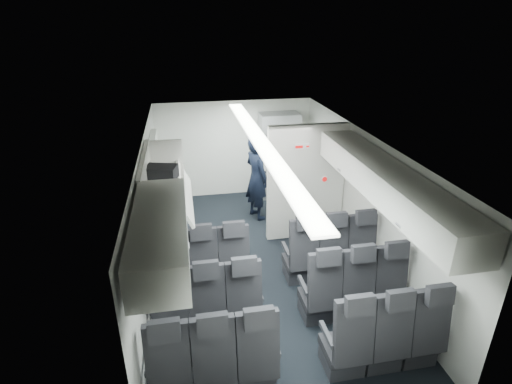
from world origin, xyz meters
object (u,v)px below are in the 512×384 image
object	(u,v)px
seat_row_rear	(302,352)
boarding_door	(158,184)
galley_unit	(279,156)
seat_row_front	(267,262)
carry_on_bag	(162,175)
seat_row_mid	(282,300)
flight_attendant	(257,178)

from	to	relation	value
seat_row_rear	boarding_door	size ratio (longest dim) A/B	1.79
seat_row_rear	boarding_door	xyz separation A→B (m)	(-1.64, 3.89, 0.55)
galley_unit	boarding_door	bearing A→B (deg)	-155.72
seat_row_front	carry_on_bag	distance (m)	2.03
seat_row_front	boarding_door	distance (m)	2.71
seat_row_front	seat_row_mid	xyz separation A→B (m)	(0.00, -0.90, 0.00)
carry_on_bag	seat_row_rear	bearing A→B (deg)	-40.29
seat_row_mid	carry_on_bag	size ratio (longest dim) A/B	7.94
seat_row_front	galley_unit	world-z (taller)	galley_unit
seat_row_mid	carry_on_bag	world-z (taller)	carry_on_bag
boarding_door	carry_on_bag	size ratio (longest dim) A/B	4.44
seat_row_mid	flight_attendant	size ratio (longest dim) A/B	1.94
galley_unit	carry_on_bag	world-z (taller)	carry_on_bag
boarding_door	seat_row_rear	bearing A→B (deg)	-67.13
seat_row_mid	galley_unit	size ratio (longest dim) A/B	1.75
seat_row_mid	carry_on_bag	xyz separation A→B (m)	(-1.44, 1.22, 1.39)
carry_on_bag	flight_attendant	bearing A→B (deg)	64.16
seat_row_mid	carry_on_bag	bearing A→B (deg)	139.83
seat_row_front	seat_row_rear	world-z (taller)	same
seat_row_mid	boarding_door	world-z (taller)	boarding_door
seat_row_front	galley_unit	xyz separation A→B (m)	(0.95, 3.25, 0.55)
seat_row_front	boarding_door	world-z (taller)	boarding_door
flight_attendant	seat_row_rear	bearing A→B (deg)	153.44
flight_attendant	carry_on_bag	size ratio (longest dim) A/B	4.10
seat_row_rear	galley_unit	world-z (taller)	galley_unit
seat_row_front	seat_row_rear	xyz separation A→B (m)	(0.00, -1.80, 0.00)
seat_row_front	carry_on_bag	world-z (taller)	carry_on_bag
galley_unit	flight_attendant	bearing A→B (deg)	-124.76
seat_row_rear	galley_unit	bearing A→B (deg)	79.35
galley_unit	seat_row_front	bearing A→B (deg)	-106.28
seat_row_rear	galley_unit	xyz separation A→B (m)	(0.95, 5.05, 0.55)
seat_row_front	galley_unit	size ratio (longest dim) A/B	1.75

